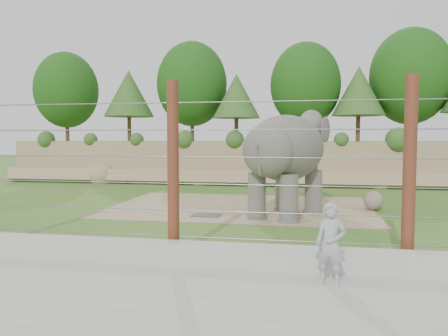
% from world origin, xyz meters
% --- Properties ---
extents(ground, '(90.00, 90.00, 0.00)m').
position_xyz_m(ground, '(0.00, 0.00, 0.00)').
color(ground, '#396721').
rests_on(ground, ground).
extents(back_embankment, '(30.00, 5.52, 8.77)m').
position_xyz_m(back_embankment, '(0.59, 12.68, 3.97)').
color(back_embankment, '#A1815F').
rests_on(back_embankment, ground).
extents(dirt_patch, '(10.00, 7.00, 0.02)m').
position_xyz_m(dirt_patch, '(0.50, 3.00, 0.01)').
color(dirt_patch, '#8F7B59').
rests_on(dirt_patch, ground).
extents(drain_grate, '(1.00, 0.60, 0.03)m').
position_xyz_m(drain_grate, '(-0.41, 0.75, 0.04)').
color(drain_grate, '#262628').
rests_on(drain_grate, dirt_patch).
extents(elephant, '(3.67, 4.93, 3.67)m').
position_xyz_m(elephant, '(2.31, 1.21, 1.83)').
color(elephant, '#645F59').
rests_on(elephant, ground).
extents(stone_ball, '(0.72, 0.72, 0.72)m').
position_xyz_m(stone_ball, '(5.50, 3.00, 0.38)').
color(stone_ball, gray).
rests_on(stone_ball, dirt_patch).
extents(retaining_wall, '(26.00, 0.35, 0.50)m').
position_xyz_m(retaining_wall, '(0.00, -5.00, 0.25)').
color(retaining_wall, '#B3B2A7').
rests_on(retaining_wall, ground).
extents(walkway, '(26.00, 4.00, 0.01)m').
position_xyz_m(walkway, '(0.00, -7.00, 0.01)').
color(walkway, '#B3B2A7').
rests_on(walkway, ground).
extents(barrier_fence, '(20.26, 0.26, 4.00)m').
position_xyz_m(barrier_fence, '(0.00, -4.50, 2.00)').
color(barrier_fence, '#632C18').
rests_on(barrier_fence, ground).
extents(zookeeper, '(0.64, 0.52, 1.53)m').
position_xyz_m(zookeeper, '(3.38, -5.77, 0.78)').
color(zookeeper, '#A3A8AC').
rests_on(zookeeper, walkway).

